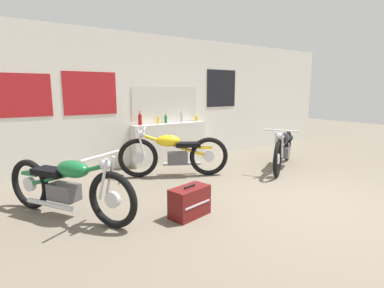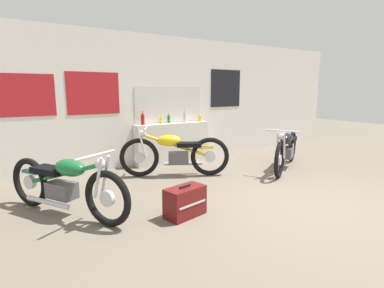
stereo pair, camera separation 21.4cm
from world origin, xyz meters
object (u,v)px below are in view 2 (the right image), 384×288
Objects in this scene: bottle_leftmost at (143,119)px; motorcycle_green at (65,184)px; bottle_center at (169,119)px; motorcycle_yellow at (175,153)px; hard_case_darkred at (185,202)px; bottle_right_center at (185,117)px; motorcycle_black at (287,148)px; bottle_left_center at (161,120)px; bottle_rightmost at (200,118)px.

motorcycle_green is (-1.89, -1.88, -0.60)m from bottle_leftmost.
bottle_center is 1.27m from motorcycle_yellow.
hard_case_darkred is (-0.79, -1.71, -0.25)m from motorcycle_yellow.
bottle_right_center is at bearing -5.89° from bottle_center.
motorcycle_yellow is at bearing -128.82° from bottle_right_center.
motorcycle_black is 3.32× the size of hard_case_darkred.
motorcycle_yellow is 3.22× the size of hard_case_darkred.
bottle_left_center is 3.03m from hard_case_darkred.
bottle_right_center is 0.45m from bottle_rightmost.
bottle_center is 1.32× the size of bottle_rightmost.
bottle_center is (0.64, 0.03, -0.03)m from bottle_leftmost.
hard_case_darkred is at bearing -113.78° from bottle_center.
bottle_leftmost is at bearing 179.48° from bottle_right_center.
motorcycle_yellow reaches higher than hard_case_darkred.
bottle_right_center is 1.43m from motorcycle_yellow.
motorcycle_yellow is at bearing -140.29° from bottle_rightmost.
bottle_left_center reaches higher than bottle_rightmost.
motorcycle_yellow is at bearing -102.07° from bottle_left_center.
bottle_center reaches higher than motorcycle_black.
bottle_center is 2.62m from motorcycle_black.
hard_case_darkred is at bearing -114.80° from motorcycle_yellow.
hard_case_darkred is at bearing -120.54° from bottle_right_center.
motorcycle_yellow is (-0.43, -1.06, -0.56)m from bottle_center.
motorcycle_black is at bearing -35.89° from bottle_leftmost.
bottle_center is at bearing 174.11° from bottle_right_center.
bottle_center is 0.12× the size of motorcycle_yellow.
bottle_rightmost reaches higher than motorcycle_yellow.
motorcycle_green reaches higher than hard_case_darkred.
bottle_right_center is 2.35m from motorcycle_black.
bottle_left_center is 1.12× the size of bottle_rightmost.
bottle_center is 0.84m from bottle_rightmost.
bottle_left_center is 1.04m from bottle_rightmost.
bottle_leftmost is 0.16× the size of motorcycle_green.
bottle_rightmost is at bearing 1.00° from bottle_left_center.
motorcycle_black is (0.98, -1.80, -0.54)m from bottle_rightmost.
bottle_right_center is at bearing -1.42° from bottle_left_center.
bottle_leftmost reaches higher than hard_case_darkred.
hard_case_darkred is at bearing -33.03° from motorcycle_green.
bottle_leftmost reaches higher than motorcycle_green.
bottle_leftmost is 0.64m from bottle_center.
bottle_rightmost is 2.12m from motorcycle_black.
bottle_rightmost is at bearing 39.71° from motorcycle_yellow.
bottle_left_center is at bearing 178.58° from bottle_right_center.
bottle_rightmost is (0.84, -0.01, -0.02)m from bottle_center.
motorcycle_green is at bearing -178.54° from motorcycle_black.
motorcycle_black is at bearing -18.40° from motorcycle_yellow.
bottle_rightmost is (1.04, 0.02, -0.01)m from bottle_left_center.
motorcycle_green is (-3.36, -1.91, -0.55)m from bottle_rightmost.
bottle_center is 0.75× the size of bottle_right_center.
motorcycle_black is 1.03× the size of motorcycle_yellow.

